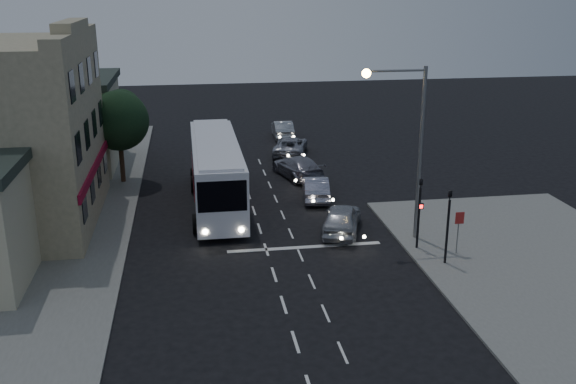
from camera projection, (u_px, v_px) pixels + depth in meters
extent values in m
plane|color=black|center=(271.00, 266.00, 30.89)|extent=(120.00, 120.00, 0.00)
cube|color=slate|center=(567.00, 282.00, 29.04)|extent=(12.00, 24.00, 0.12)
cube|color=slate|center=(27.00, 222.00, 36.47)|extent=(12.00, 50.00, 0.12)
cube|color=silver|center=(295.00, 342.00, 24.32)|extent=(0.12, 1.60, 0.01)
cube|color=silver|center=(284.00, 305.00, 27.13)|extent=(0.12, 1.60, 0.01)
cube|color=silver|center=(274.00, 274.00, 29.95)|extent=(0.12, 1.60, 0.01)
cube|color=silver|center=(266.00, 249.00, 32.77)|extent=(0.12, 1.60, 0.01)
cube|color=silver|center=(260.00, 228.00, 35.59)|extent=(0.12, 1.60, 0.01)
cube|color=silver|center=(254.00, 211.00, 38.41)|extent=(0.12, 1.60, 0.01)
cube|color=silver|center=(249.00, 195.00, 41.23)|extent=(0.12, 1.60, 0.01)
cube|color=silver|center=(245.00, 182.00, 44.05)|extent=(0.12, 1.60, 0.01)
cube|color=silver|center=(241.00, 170.00, 46.87)|extent=(0.12, 1.60, 0.01)
cube|color=silver|center=(343.00, 352.00, 23.61)|extent=(0.10, 1.50, 0.01)
cube|color=silver|center=(326.00, 313.00, 26.43)|extent=(0.10, 1.50, 0.01)
cube|color=silver|center=(312.00, 281.00, 29.25)|extent=(0.10, 1.50, 0.01)
cube|color=silver|center=(300.00, 255.00, 32.07)|extent=(0.10, 1.50, 0.01)
cube|color=silver|center=(291.00, 233.00, 34.89)|extent=(0.10, 1.50, 0.01)
cube|color=silver|center=(283.00, 215.00, 37.71)|extent=(0.10, 1.50, 0.01)
cube|color=silver|center=(276.00, 199.00, 40.53)|extent=(0.10, 1.50, 0.01)
cube|color=silver|center=(270.00, 185.00, 43.34)|extent=(0.10, 1.50, 0.01)
cube|color=silver|center=(264.00, 173.00, 46.16)|extent=(0.10, 1.50, 0.01)
cube|color=silver|center=(260.00, 162.00, 48.98)|extent=(0.10, 1.50, 0.01)
cube|color=silver|center=(305.00, 247.00, 33.07)|extent=(8.00, 0.35, 0.01)
cube|color=white|center=(216.00, 171.00, 38.81)|extent=(2.78, 13.13, 3.50)
cube|color=white|center=(215.00, 142.00, 38.25)|extent=(2.34, 12.70, 0.20)
cube|color=black|center=(222.00, 196.00, 32.52)|extent=(2.52, 0.14, 1.64)
cube|color=black|center=(238.00, 157.00, 39.30)|extent=(0.08, 10.94, 0.98)
cube|color=black|center=(193.00, 159.00, 38.90)|extent=(0.08, 10.94, 0.98)
cube|color=red|center=(238.00, 173.00, 40.19)|extent=(0.05, 6.02, 1.53)
cube|color=red|center=(193.00, 175.00, 39.78)|extent=(0.05, 6.02, 1.53)
cylinder|color=black|center=(196.00, 224.00, 34.78)|extent=(0.39, 1.10, 1.09)
cylinder|color=black|center=(246.00, 221.00, 35.18)|extent=(0.39, 1.10, 1.09)
cylinder|color=black|center=(194.00, 184.00, 41.66)|extent=(0.39, 1.10, 1.09)
cylinder|color=black|center=(236.00, 182.00, 42.07)|extent=(0.39, 1.10, 1.09)
cylinder|color=black|center=(193.00, 176.00, 43.41)|extent=(0.39, 1.10, 1.09)
cylinder|color=black|center=(234.00, 174.00, 43.81)|extent=(0.39, 1.10, 1.09)
cylinder|color=#FFF2CC|center=(205.00, 232.00, 32.89)|extent=(0.28, 0.06, 0.28)
cylinder|color=#FFF2CC|center=(241.00, 230.00, 33.16)|extent=(0.28, 0.06, 0.28)
imported|color=#A5A8B0|center=(342.00, 218.00, 34.87)|extent=(3.30, 5.02, 1.59)
imported|color=#A09EB1|center=(316.00, 188.00, 40.33)|extent=(2.10, 4.54, 1.44)
imported|color=gray|center=(298.00, 167.00, 44.80)|extent=(3.45, 5.66, 1.53)
imported|color=#92949F|center=(290.00, 146.00, 50.81)|extent=(3.65, 5.62, 1.44)
imported|color=#B0B2B5|center=(283.00, 129.00, 56.36)|extent=(1.80, 4.71, 1.53)
cylinder|color=black|center=(419.00, 218.00, 32.24)|extent=(0.12, 0.12, 3.20)
imported|color=black|center=(421.00, 179.00, 31.60)|extent=(0.15, 0.18, 0.90)
cube|color=black|center=(421.00, 206.00, 31.85)|extent=(0.25, 0.12, 0.30)
cube|color=#FF0C0C|center=(421.00, 207.00, 31.79)|extent=(0.16, 0.02, 0.18)
cylinder|color=black|center=(447.00, 232.00, 30.46)|extent=(0.12, 0.12, 3.20)
imported|color=black|center=(451.00, 191.00, 29.83)|extent=(0.18, 0.15, 0.90)
cylinder|color=slate|center=(458.00, 235.00, 31.73)|extent=(0.06, 0.06, 2.00)
cube|color=#A51E1D|center=(460.00, 218.00, 31.39)|extent=(0.45, 0.03, 0.60)
cylinder|color=slate|center=(420.00, 155.00, 32.72)|extent=(0.20, 0.20, 9.00)
cylinder|color=slate|center=(396.00, 71.00, 31.17)|extent=(3.00, 0.12, 0.12)
sphere|color=#FFBF59|center=(366.00, 73.00, 30.98)|extent=(0.44, 0.44, 0.44)
cube|color=gray|center=(72.00, 35.00, 33.81)|extent=(1.00, 12.00, 0.50)
cube|color=gray|center=(71.00, 25.00, 33.65)|extent=(1.00, 6.00, 0.50)
cube|color=maroon|center=(95.00, 167.00, 36.13)|extent=(0.15, 12.00, 0.50)
cube|color=black|center=(84.00, 206.00, 32.14)|extent=(0.06, 1.30, 1.50)
cube|color=black|center=(92.00, 188.00, 34.96)|extent=(0.06, 1.30, 1.50)
cube|color=black|center=(99.00, 173.00, 37.78)|extent=(0.06, 1.30, 1.50)
cube|color=black|center=(105.00, 160.00, 40.60)|extent=(0.06, 1.30, 1.50)
cube|color=black|center=(78.00, 148.00, 31.21)|extent=(0.06, 1.30, 1.50)
cube|color=black|center=(87.00, 135.00, 34.03)|extent=(0.06, 1.30, 1.50)
cube|color=black|center=(94.00, 123.00, 36.85)|extent=(0.06, 1.30, 1.50)
cube|color=black|center=(101.00, 113.00, 39.67)|extent=(0.06, 1.30, 1.50)
cube|color=black|center=(72.00, 87.00, 30.29)|extent=(0.06, 1.30, 1.50)
cube|color=black|center=(81.00, 78.00, 33.11)|extent=(0.06, 1.30, 1.50)
cube|color=black|center=(89.00, 70.00, 35.92)|extent=(0.06, 1.30, 1.50)
cube|color=black|center=(96.00, 64.00, 38.74)|extent=(0.06, 1.30, 1.50)
cube|color=#C1BC96|center=(52.00, 125.00, 46.73)|extent=(9.00, 9.00, 6.00)
cube|color=#242E28|center=(47.00, 81.00, 45.73)|extent=(9.40, 9.40, 0.50)
cylinder|color=black|center=(122.00, 161.00, 43.31)|extent=(0.32, 0.32, 2.80)
sphere|color=black|center=(119.00, 121.00, 42.44)|extent=(4.00, 4.00, 4.00)
sphere|color=#1B351B|center=(122.00, 108.00, 42.82)|extent=(2.60, 2.60, 2.60)
sphere|color=black|center=(112.00, 117.00, 41.71)|extent=(2.40, 2.40, 2.40)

